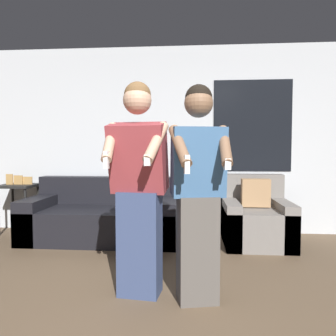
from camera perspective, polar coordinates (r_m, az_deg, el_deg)
name	(u,v)px	position (r m, az deg, el deg)	size (l,w,h in m)	color
wall_back	(174,140)	(4.83, 0.97, 4.94)	(6.12, 0.07, 2.70)	silver
couch	(104,218)	(4.57, -11.12, -8.52)	(2.02, 0.96, 0.82)	black
armchair	(256,220)	(4.43, 15.01, -8.67)	(0.83, 0.91, 0.87)	slate
side_table	(19,192)	(5.23, -24.58, -3.84)	(0.48, 0.46, 0.86)	black
person_left	(139,189)	(2.69, -5.12, -3.59)	(0.51, 0.54, 1.75)	#384770
person_right	(198,192)	(2.59, 5.25, -4.17)	(0.48, 0.53, 1.71)	#56514C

